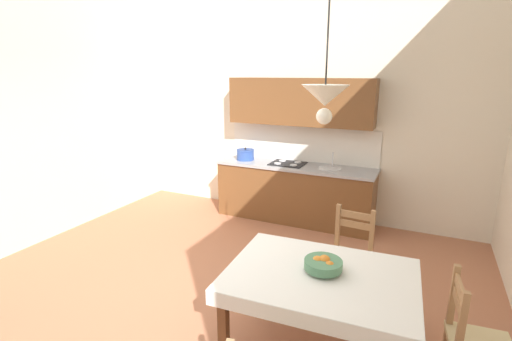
{
  "coord_description": "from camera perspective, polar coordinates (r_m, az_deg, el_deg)",
  "views": [
    {
      "loc": [
        1.89,
        -2.7,
        2.27
      ],
      "look_at": [
        0.1,
        1.11,
        1.16
      ],
      "focal_mm": 25.99,
      "sensor_mm": 36.0,
      "label": 1
    }
  ],
  "objects": [
    {
      "name": "kitchen_cabinetry",
      "position": [
        5.79,
        6.11,
        0.55
      ],
      "size": [
        2.45,
        0.63,
        2.2
      ],
      "color": "brown",
      "rests_on": "ground_plane"
    },
    {
      "name": "fruit_bowl",
      "position": [
        3.05,
        10.31,
        -14.02
      ],
      "size": [
        0.3,
        0.3,
        0.12
      ],
      "color": "#4C7F5B",
      "rests_on": "dining_table"
    },
    {
      "name": "ground_plane",
      "position": [
        4.03,
        -8.54,
        -20.57
      ],
      "size": [
        6.26,
        6.36,
        0.1
      ],
      "primitive_type": "cube",
      "color": "#AD6B4C"
    },
    {
      "name": "dining_table",
      "position": [
        3.11,
        9.83,
        -17.16
      ],
      "size": [
        1.52,
        1.15,
        0.75
      ],
      "color": "brown",
      "rests_on": "ground_plane"
    },
    {
      "name": "dining_chair_kitchen_side",
      "position": [
        4.04,
        14.16,
        -12.63
      ],
      "size": [
        0.45,
        0.45,
        0.93
      ],
      "color": "#D1BC89",
      "rests_on": "ground_plane"
    },
    {
      "name": "pendant_lamp",
      "position": [
        2.57,
        10.57,
        11.07
      ],
      "size": [
        0.32,
        0.32,
        0.8
      ],
      "color": "black"
    },
    {
      "name": "wall_back",
      "position": [
        5.95,
        6.81,
        12.74
      ],
      "size": [
        6.26,
        0.12,
        4.14
      ],
      "primitive_type": "cube",
      "color": "silver",
      "rests_on": "ground_plane"
    }
  ]
}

